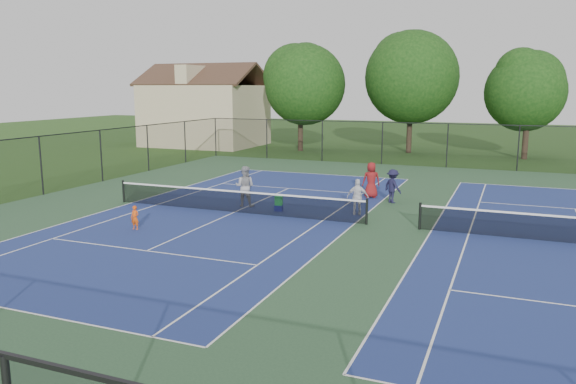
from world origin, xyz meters
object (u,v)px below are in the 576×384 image
at_px(clapboard_house, 205,112).
at_px(instructor, 245,186).
at_px(child_player, 135,218).
at_px(bystander_b, 393,186).
at_px(tree_back_a, 301,80).
at_px(tree_back_b, 412,73).
at_px(bystander_a, 358,197).
at_px(bystander_c, 371,180).
at_px(tree_back_c, 530,87).
at_px(ball_hopper, 279,200).
at_px(ball_crate, 279,208).

bearing_deg(clapboard_house, instructor, -56.16).
distance_m(child_player, bystander_b, 12.04).
relative_size(tree_back_a, bystander_b, 5.66).
distance_m(clapboard_house, child_player, 32.36).
bearing_deg(bystander_b, tree_back_b, -44.58).
relative_size(bystander_a, bystander_b, 0.97).
bearing_deg(bystander_a, instructor, -11.74).
relative_size(child_player, bystander_c, 0.53).
distance_m(tree_back_c, bystander_b, 21.68).
distance_m(tree_back_b, clapboard_house, 19.35).
bearing_deg(child_player, instructor, 69.28).
bearing_deg(bystander_b, bystander_a, 111.49).
distance_m(bystander_c, ball_hopper, 5.54).
height_order(tree_back_b, tree_back_c, tree_back_b).
relative_size(bystander_a, bystander_c, 0.88).
bearing_deg(bystander_c, tree_back_c, -132.44).
distance_m(bystander_a, ball_crate, 3.55).
relative_size(clapboard_house, bystander_c, 6.05).
xyz_separation_m(bystander_b, ball_crate, (-4.31, -3.72, -0.67)).
height_order(instructor, ball_hopper, instructor).
xyz_separation_m(tree_back_b, tree_back_c, (9.00, -1.00, -1.11)).
xyz_separation_m(child_player, ball_crate, (3.87, 5.12, -0.33)).
distance_m(instructor, bystander_b, 7.02).
xyz_separation_m(tree_back_a, tree_back_c, (18.00, 1.00, -0.56)).
xyz_separation_m(bystander_b, ball_hopper, (-4.31, -3.72, -0.32)).
distance_m(child_player, bystander_a, 9.29).
bearing_deg(tree_back_a, tree_back_c, 3.18).
bearing_deg(tree_back_a, child_player, -82.23).
bearing_deg(bystander_c, bystander_b, 122.97).
distance_m(tree_back_a, ball_crate, 24.98).
bearing_deg(clapboard_house, tree_back_b, 3.01).
xyz_separation_m(tree_back_c, child_player, (-14.16, -29.14, -5.01)).
bearing_deg(ball_crate, tree_back_b, 87.04).
xyz_separation_m(child_player, bystander_a, (7.30, 5.74, 0.31)).
bearing_deg(tree_back_a, bystander_a, -63.56).
relative_size(tree_back_a, ball_hopper, 21.40).
bearing_deg(ball_hopper, bystander_b, 40.75).
distance_m(tree_back_b, bystander_b, 22.28).
bearing_deg(bystander_c, ball_crate, 34.45).
distance_m(tree_back_a, bystander_c, 21.94).
distance_m(clapboard_house, ball_crate, 29.99).
height_order(child_player, ball_hopper, child_player).
distance_m(bystander_a, bystander_b, 3.22).
xyz_separation_m(tree_back_b, instructor, (-3.14, -24.65, -5.65)).
xyz_separation_m(tree_back_a, bystander_c, (10.76, -18.42, -5.15)).
bearing_deg(ball_crate, bystander_c, 56.44).
height_order(tree_back_a, tree_back_b, tree_back_b).
relative_size(tree_back_a, tree_back_b, 0.91).
xyz_separation_m(instructor, ball_crate, (1.85, -0.37, -0.80)).
relative_size(clapboard_house, instructor, 5.73).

